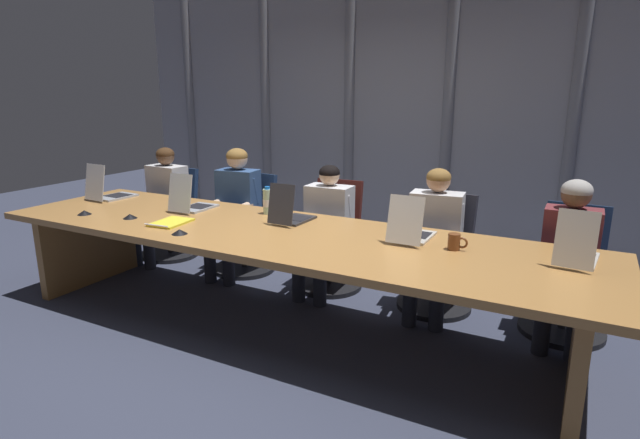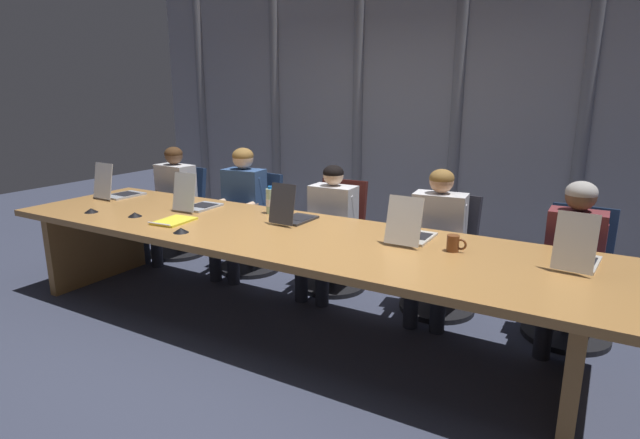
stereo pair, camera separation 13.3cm
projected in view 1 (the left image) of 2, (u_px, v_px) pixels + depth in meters
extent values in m
plane|color=#383D51|center=(277.00, 326.00, 3.83)|extent=(13.90, 13.90, 0.00)
cube|color=#B77F42|center=(275.00, 234.00, 3.65)|extent=(4.52, 1.18, 0.05)
cube|color=black|center=(275.00, 242.00, 3.66)|extent=(3.84, 0.10, 0.06)
cube|color=olive|center=(91.00, 245.00, 4.65)|extent=(0.08, 1.00, 0.70)
cube|color=olive|center=(580.00, 345.00, 2.83)|extent=(0.08, 1.00, 0.70)
cube|color=#9999A0|center=(397.00, 110.00, 5.61)|extent=(6.95, 0.10, 3.03)
cylinder|color=gray|center=(191.00, 106.00, 6.89)|extent=(0.12, 0.12, 2.97)
cylinder|color=gray|center=(266.00, 108.00, 6.33)|extent=(0.12, 0.12, 2.97)
cylinder|color=gray|center=(349.00, 109.00, 5.81)|extent=(0.12, 0.12, 2.97)
cylinder|color=gray|center=(448.00, 111.00, 5.30)|extent=(0.12, 0.12, 2.97)
cylinder|color=gray|center=(574.00, 114.00, 4.76)|extent=(0.12, 0.12, 2.97)
cube|color=#A8ADB7|center=(116.00, 197.00, 4.74)|extent=(0.26, 0.35, 0.02)
cube|color=black|center=(118.00, 195.00, 4.76)|extent=(0.22, 0.20, 0.00)
cube|color=#A8ADB7|center=(95.00, 182.00, 4.53)|extent=(0.25, 0.08, 0.32)
cube|color=black|center=(95.00, 182.00, 4.54)|extent=(0.22, 0.07, 0.29)
cube|color=#A8ADB7|center=(197.00, 208.00, 4.30)|extent=(0.23, 0.34, 0.02)
cube|color=black|center=(199.00, 206.00, 4.32)|extent=(0.20, 0.19, 0.00)
cube|color=#A8ADB7|center=(180.00, 193.00, 4.09)|extent=(0.22, 0.08, 0.31)
cube|color=black|center=(180.00, 193.00, 4.09)|extent=(0.20, 0.06, 0.28)
cube|color=#2D2D33|center=(295.00, 220.00, 3.91)|extent=(0.22, 0.32, 0.02)
cube|color=black|center=(297.00, 218.00, 3.92)|extent=(0.19, 0.18, 0.00)
cube|color=#2D2D33|center=(281.00, 204.00, 3.71)|extent=(0.22, 0.07, 0.30)
cube|color=black|center=(281.00, 204.00, 3.72)|extent=(0.19, 0.06, 0.27)
cube|color=beige|center=(414.00, 236.00, 3.46)|extent=(0.23, 0.33, 0.02)
cube|color=black|center=(415.00, 234.00, 3.48)|extent=(0.20, 0.18, 0.00)
cube|color=beige|center=(405.00, 220.00, 3.25)|extent=(0.23, 0.09, 0.31)
cube|color=black|center=(405.00, 220.00, 3.25)|extent=(0.21, 0.07, 0.27)
cube|color=beige|center=(577.00, 259.00, 3.00)|extent=(0.24, 0.36, 0.02)
cube|color=black|center=(578.00, 256.00, 3.02)|extent=(0.20, 0.20, 0.00)
cube|color=beige|center=(576.00, 239.00, 2.79)|extent=(0.22, 0.08, 0.32)
cube|color=black|center=(576.00, 239.00, 2.80)|extent=(0.20, 0.07, 0.29)
cube|color=navy|center=(168.00, 217.00, 5.37)|extent=(0.51, 0.51, 0.08)
cube|color=navy|center=(182.00, 189.00, 5.49)|extent=(0.44, 0.14, 0.46)
cylinder|color=#262628|center=(169.00, 236.00, 5.42)|extent=(0.05, 0.05, 0.35)
cylinder|color=black|center=(171.00, 253.00, 5.47)|extent=(0.60, 0.60, 0.04)
cube|color=navy|center=(243.00, 228.00, 4.93)|extent=(0.54, 0.54, 0.08)
cube|color=navy|center=(258.00, 197.00, 5.03)|extent=(0.44, 0.17, 0.47)
cylinder|color=#262628|center=(244.00, 249.00, 4.98)|extent=(0.05, 0.05, 0.35)
cylinder|color=black|center=(245.00, 268.00, 5.03)|extent=(0.60, 0.60, 0.04)
cube|color=#511E19|center=(329.00, 241.00, 4.50)|extent=(0.50, 0.50, 0.08)
cube|color=#511E19|center=(339.00, 206.00, 4.63)|extent=(0.44, 0.14, 0.48)
cylinder|color=#262628|center=(329.00, 264.00, 4.55)|extent=(0.05, 0.05, 0.35)
cylinder|color=black|center=(329.00, 284.00, 4.60)|extent=(0.60, 0.60, 0.04)
cube|color=#2D2D38|center=(436.00, 258.00, 4.06)|extent=(0.54, 0.54, 0.08)
cube|color=#2D2D38|center=(449.00, 220.00, 4.17)|extent=(0.44, 0.17, 0.45)
cylinder|color=#262628|center=(435.00, 283.00, 4.11)|extent=(0.05, 0.05, 0.35)
cylinder|color=black|center=(433.00, 305.00, 4.16)|extent=(0.60, 0.60, 0.04)
cube|color=navy|center=(567.00, 278.00, 3.63)|extent=(0.51, 0.51, 0.08)
cube|color=navy|center=(576.00, 234.00, 3.74)|extent=(0.44, 0.14, 0.46)
cylinder|color=#262628|center=(564.00, 305.00, 3.68)|extent=(0.05, 0.05, 0.35)
cylinder|color=black|center=(561.00, 330.00, 3.73)|extent=(0.60, 0.60, 0.04)
cube|color=silver|center=(168.00, 190.00, 5.26)|extent=(0.42, 0.25, 0.51)
sphere|color=brown|center=(165.00, 156.00, 5.17)|extent=(0.18, 0.18, 0.18)
ellipsoid|color=#472D19|center=(165.00, 154.00, 5.16)|extent=(0.18, 0.18, 0.14)
cylinder|color=silver|center=(179.00, 185.00, 5.15)|extent=(0.08, 0.14, 0.27)
cylinder|color=brown|center=(164.00, 200.00, 5.01)|extent=(0.08, 0.30, 0.06)
cylinder|color=silver|center=(156.00, 182.00, 5.33)|extent=(0.08, 0.14, 0.27)
cylinder|color=brown|center=(141.00, 197.00, 5.19)|extent=(0.08, 0.30, 0.06)
cylinder|color=#262833|center=(161.00, 222.00, 5.11)|extent=(0.16, 0.41, 0.13)
cylinder|color=#262833|center=(149.00, 247.00, 5.02)|extent=(0.11, 0.11, 0.45)
cylinder|color=#262833|center=(148.00, 220.00, 5.21)|extent=(0.16, 0.41, 0.13)
cylinder|color=#262833|center=(135.00, 244.00, 5.12)|extent=(0.11, 0.11, 0.45)
cube|color=#335184|center=(239.00, 197.00, 4.84)|extent=(0.40, 0.26, 0.53)
sphere|color=beige|center=(237.00, 159.00, 4.75)|extent=(0.20, 0.20, 0.20)
ellipsoid|color=olive|center=(237.00, 156.00, 4.75)|extent=(0.20, 0.20, 0.15)
cylinder|color=#335184|center=(253.00, 191.00, 4.76)|extent=(0.08, 0.14, 0.27)
cylinder|color=beige|center=(242.00, 208.00, 4.61)|extent=(0.09, 0.30, 0.06)
cylinder|color=#335184|center=(224.00, 188.00, 4.88)|extent=(0.08, 0.14, 0.27)
cylinder|color=beige|center=(212.00, 205.00, 4.72)|extent=(0.09, 0.30, 0.06)
cylinder|color=#262833|center=(238.00, 234.00, 4.70)|extent=(0.17, 0.41, 0.13)
cylinder|color=#262833|center=(228.00, 262.00, 4.59)|extent=(0.11, 0.11, 0.45)
cylinder|color=#262833|center=(220.00, 232.00, 4.77)|extent=(0.17, 0.41, 0.13)
cylinder|color=#262833|center=(210.00, 259.00, 4.67)|extent=(0.11, 0.11, 0.45)
cube|color=silver|center=(329.00, 212.00, 4.41)|extent=(0.39, 0.23, 0.47)
sphere|color=beige|center=(329.00, 175.00, 4.33)|extent=(0.18, 0.18, 0.18)
ellipsoid|color=black|center=(329.00, 173.00, 4.32)|extent=(0.18, 0.18, 0.13)
cylinder|color=silver|center=(347.00, 209.00, 4.33)|extent=(0.07, 0.14, 0.27)
cylinder|color=beige|center=(336.00, 228.00, 4.17)|extent=(0.07, 0.30, 0.06)
cylinder|color=silver|center=(312.00, 205.00, 4.47)|extent=(0.07, 0.14, 0.27)
cylinder|color=beige|center=(301.00, 224.00, 4.32)|extent=(0.07, 0.30, 0.06)
cylinder|color=#262833|center=(330.00, 249.00, 4.26)|extent=(0.14, 0.40, 0.13)
cylinder|color=#262833|center=(320.00, 280.00, 4.16)|extent=(0.11, 0.11, 0.45)
cylinder|color=#262833|center=(309.00, 246.00, 4.35)|extent=(0.14, 0.40, 0.13)
cylinder|color=#262833|center=(299.00, 276.00, 4.24)|extent=(0.11, 0.11, 0.45)
cube|color=silver|center=(436.00, 223.00, 3.98)|extent=(0.42, 0.26, 0.49)
sphere|color=tan|center=(439.00, 180.00, 3.89)|extent=(0.18, 0.18, 0.18)
ellipsoid|color=olive|center=(439.00, 177.00, 3.89)|extent=(0.19, 0.19, 0.14)
cylinder|color=silver|center=(459.00, 218.00, 3.90)|extent=(0.08, 0.14, 0.27)
cylinder|color=tan|center=(454.00, 240.00, 3.74)|extent=(0.09, 0.30, 0.06)
cylinder|color=silver|center=(415.00, 215.00, 4.03)|extent=(0.08, 0.14, 0.27)
cylinder|color=tan|center=(408.00, 235.00, 3.87)|extent=(0.09, 0.30, 0.06)
cylinder|color=#262833|center=(443.00, 266.00, 3.83)|extent=(0.17, 0.41, 0.13)
cylinder|color=#262833|center=(437.00, 302.00, 3.72)|extent=(0.11, 0.11, 0.45)
cylinder|color=#262833|center=(416.00, 263.00, 3.91)|extent=(0.17, 0.41, 0.13)
cylinder|color=#262833|center=(410.00, 297.00, 3.80)|extent=(0.11, 0.11, 0.45)
cube|color=brown|center=(570.00, 241.00, 3.55)|extent=(0.37, 0.22, 0.47)
sphere|color=brown|center=(576.00, 194.00, 3.47)|extent=(0.20, 0.20, 0.20)
ellipsoid|color=#B2ADA8|center=(577.00, 190.00, 3.46)|extent=(0.20, 0.20, 0.15)
cylinder|color=brown|center=(596.00, 238.00, 3.47)|extent=(0.07, 0.14, 0.27)
cylinder|color=brown|center=(594.00, 263.00, 3.32)|extent=(0.06, 0.30, 0.06)
cylinder|color=brown|center=(547.00, 232.00, 3.61)|extent=(0.07, 0.14, 0.27)
cylinder|color=brown|center=(543.00, 256.00, 3.46)|extent=(0.06, 0.30, 0.06)
cylinder|color=#262833|center=(581.00, 289.00, 3.40)|extent=(0.13, 0.40, 0.13)
cylinder|color=#262833|center=(576.00, 329.00, 3.30)|extent=(0.11, 0.11, 0.45)
cylinder|color=#262833|center=(548.00, 284.00, 3.49)|extent=(0.13, 0.40, 0.13)
cylinder|color=#262833|center=(543.00, 323.00, 3.39)|extent=(0.11, 0.11, 0.45)
cylinder|color=#ADD1B2|center=(268.00, 202.00, 4.10)|extent=(0.08, 0.08, 0.20)
cylinder|color=white|center=(268.00, 203.00, 4.11)|extent=(0.08, 0.08, 0.06)
cylinder|color=blue|center=(267.00, 188.00, 4.08)|extent=(0.04, 0.04, 0.02)
cylinder|color=brown|center=(178.00, 195.00, 4.66)|extent=(0.09, 0.09, 0.09)
torus|color=brown|center=(183.00, 195.00, 4.63)|extent=(0.06, 0.01, 0.06)
cylinder|color=brown|center=(454.00, 242.00, 3.19)|extent=(0.08, 0.08, 0.10)
torus|color=brown|center=(462.00, 243.00, 3.17)|extent=(0.07, 0.01, 0.07)
cone|color=black|center=(84.00, 212.00, 4.10)|extent=(0.11, 0.11, 0.03)
cone|color=black|center=(179.00, 232.00, 3.54)|extent=(0.11, 0.11, 0.03)
cone|color=black|center=(130.00, 216.00, 3.98)|extent=(0.11, 0.11, 0.03)
cube|color=yellow|center=(171.00, 222.00, 3.83)|extent=(0.25, 0.32, 0.02)
cylinder|color=silver|center=(156.00, 225.00, 3.70)|extent=(0.21, 0.03, 0.01)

